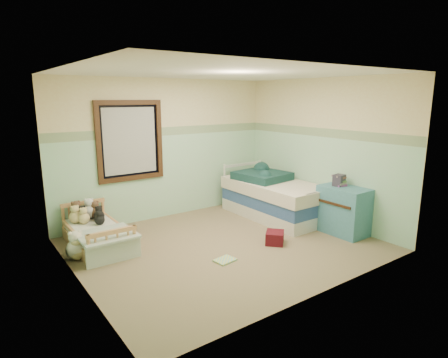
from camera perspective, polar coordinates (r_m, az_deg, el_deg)
floor at (r=5.77m, az=0.10°, el=-9.97°), size 4.20×3.60×0.02m
ceiling at (r=5.35m, az=0.11°, el=15.85°), size 4.20×3.60×0.02m
wall_back at (r=6.95m, az=-8.65°, el=4.48°), size 4.20×0.04×2.50m
wall_front at (r=4.13m, az=14.90°, el=-1.10°), size 4.20×0.04×2.50m
wall_left at (r=4.55m, az=-21.87°, el=-0.37°), size 0.04×3.60×2.50m
wall_right at (r=6.85m, az=14.52°, el=4.12°), size 0.04×3.60×2.50m
wainscot_mint at (r=7.02m, az=-8.47°, el=0.42°), size 4.20×0.01×1.50m
border_strip at (r=6.90m, az=-8.68°, el=7.14°), size 4.20×0.01×0.15m
window_frame at (r=6.60m, az=-13.98°, el=5.60°), size 1.16×0.06×1.36m
window_blinds at (r=6.61m, az=-14.01°, el=5.61°), size 0.92×0.01×1.12m
toddler_bed_frame at (r=5.98m, az=-18.53°, el=-8.83°), size 0.69×1.37×0.18m
toddler_mattress at (r=5.93m, az=-18.62°, el=-7.49°), size 0.63×1.31×0.12m
patchwork_quilt at (r=5.52m, az=-17.33°, el=-8.05°), size 0.74×0.69×0.03m
plush_bed_brown at (r=6.30m, az=-21.40°, el=-4.93°), size 0.21×0.21×0.21m
plush_bed_white at (r=6.35m, az=-19.66°, el=-4.64°), size 0.22×0.22×0.22m
plush_bed_tan at (r=6.12m, az=-20.41°, el=-5.57°), size 0.17×0.17×0.17m
plush_bed_dark at (r=6.18m, az=-18.35°, el=-5.30°), size 0.16×0.16×0.16m
plush_floor_cream at (r=5.62m, az=-21.44°, el=-9.89°), size 0.27×0.27×0.27m
plush_floor_tan at (r=5.60m, az=-21.33°, el=-10.28°), size 0.21×0.21×0.21m
twin_bed_frame at (r=7.09m, az=7.59°, el=-4.78°), size 0.98×1.95×0.22m
twin_boxspring at (r=7.03m, az=7.64°, el=-3.06°), size 0.98×1.95×0.22m
twin_mattress at (r=6.97m, az=7.69°, el=-1.32°), size 1.01×1.99×0.22m
teal_blanket at (r=7.11m, az=5.79°, el=0.49°), size 0.93×0.97×0.14m
dresser at (r=6.41m, az=17.58°, el=-4.54°), size 0.48×0.77×0.77m
book_stack at (r=6.36m, az=16.99°, el=-0.18°), size 0.21×0.17×0.19m
red_pillow at (r=5.83m, az=7.68°, el=-8.77°), size 0.40×0.39×0.19m
floor_book at (r=5.23m, az=0.14°, el=-12.18°), size 0.30×0.25×0.03m
extra_plush_0 at (r=6.24m, az=-20.60°, el=-5.26°), size 0.17×0.17×0.17m
extra_plush_1 at (r=5.99m, az=-18.29°, el=-5.89°), size 0.15×0.15×0.15m
extra_plush_2 at (r=6.33m, az=-18.87°, el=-4.79°), size 0.19×0.19×0.19m
extra_plush_3 at (r=6.19m, az=-21.53°, el=-5.37°), size 0.19×0.19×0.19m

